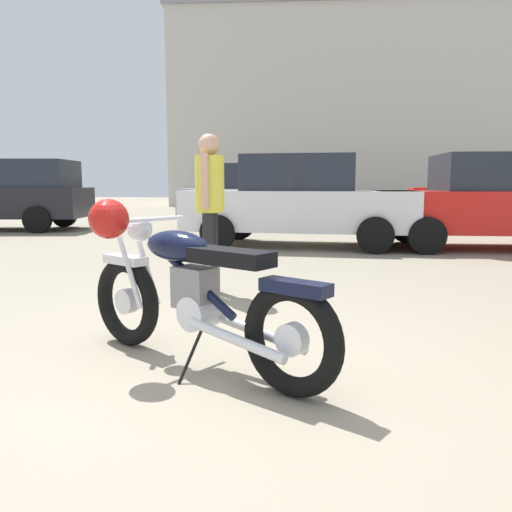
{
  "coord_description": "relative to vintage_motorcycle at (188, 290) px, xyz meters",
  "views": [
    {
      "loc": [
        0.82,
        -2.78,
        1.15
      ],
      "look_at": [
        0.28,
        0.82,
        0.64
      ],
      "focal_mm": 35.81,
      "sensor_mm": 36.0,
      "label": 1
    }
  ],
  "objects": [
    {
      "name": "vintage_motorcycle",
      "position": [
        0.0,
        0.0,
        0.0
      ],
      "size": [
        1.85,
        1.15,
        1.07
      ],
      "rotation": [
        0.0,
        0.0,
        2.61
      ],
      "color": "black",
      "rests_on": "ground_plane"
    },
    {
      "name": "white_estate_far",
      "position": [
        0.27,
        6.5,
        0.34
      ],
      "size": [
        4.26,
        2.05,
        1.67
      ],
      "rotation": [
        0.0,
        0.0,
        3.1
      ],
      "color": "black",
      "rests_on": "ground_plane"
    },
    {
      "name": "ground_plane",
      "position": [
        0.07,
        -0.26,
        -0.49
      ],
      "size": [
        80.0,
        80.0,
        0.0
      ],
      "primitive_type": "plane",
      "color": "gray"
    },
    {
      "name": "silver_sedan_mid",
      "position": [
        -1.01,
        10.42,
        0.34
      ],
      "size": [
        4.29,
        2.1,
        1.67
      ],
      "rotation": [
        0.0,
        0.0,
        3.2
      ],
      "color": "black",
      "rests_on": "ground_plane"
    },
    {
      "name": "bystander",
      "position": [
        -0.38,
        2.14,
        0.53
      ],
      "size": [
        0.3,
        0.46,
        1.66
      ],
      "rotation": [
        0.0,
        0.0,
        3.12
      ],
      "color": "black",
      "rests_on": "ground_plane"
    },
    {
      "name": "red_hatchback_near",
      "position": [
        4.95,
        10.97,
        0.43
      ],
      "size": [
        3.99,
        2.0,
        1.78
      ],
      "rotation": [
        0.0,
        0.0,
        3.08
      ],
      "color": "black",
      "rests_on": "ground_plane"
    },
    {
      "name": "pale_sedan_back",
      "position": [
        3.72,
        6.57,
        0.34
      ],
      "size": [
        4.29,
        2.11,
        1.67
      ],
      "rotation": [
        0.0,
        0.0,
        0.06
      ],
      "color": "black",
      "rests_on": "ground_plane"
    },
    {
      "name": "industrial_building",
      "position": [
        2.98,
        28.23,
        4.71
      ],
      "size": [
        22.86,
        12.52,
        20.81
      ],
      "rotation": [
        0.0,
        0.0,
        0.09
      ],
      "color": "beige",
      "rests_on": "ground_plane"
    }
  ]
}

